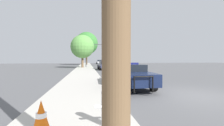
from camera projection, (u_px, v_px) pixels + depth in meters
name	position (u px, v px, depth m)	size (l,w,h in m)	color
ground_plane	(194.00, 95.00, 6.79)	(110.00, 110.00, 0.00)	#565659
sidewalk_left	(79.00, 99.00, 5.93)	(3.00, 110.00, 0.13)	#BCB7AD
police_car	(129.00, 74.00, 9.14)	(2.19, 5.23, 1.43)	#141E3D
fire_hydrant	(106.00, 105.00, 3.45)	(0.53, 0.23, 0.86)	white
traffic_light	(94.00, 50.00, 28.96)	(3.86, 0.35, 4.52)	#424247
car_background_distant	(99.00, 62.00, 51.12)	(1.96, 4.59, 1.38)	#B7B7BC
car_background_oncoming	(126.00, 64.00, 29.00)	(2.01, 3.96, 1.36)	black
car_background_midblock	(105.00, 65.00, 23.20)	(2.06, 3.96, 1.39)	#333856
tree_sidewalk_mid	(82.00, 47.00, 27.24)	(4.25, 4.25, 5.93)	brown
tree_sidewalk_far	(87.00, 43.00, 41.12)	(6.16, 6.16, 8.96)	#4C3823
traffic_cone	(41.00, 117.00, 3.05)	(0.38, 0.38, 0.69)	orange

